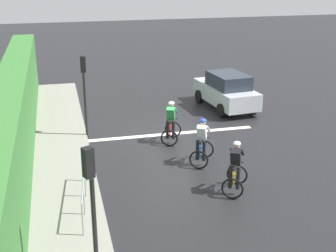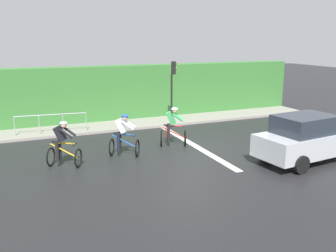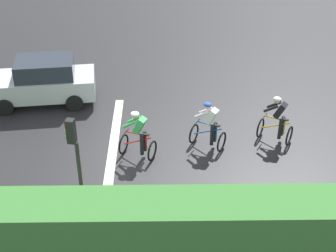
# 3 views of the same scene
# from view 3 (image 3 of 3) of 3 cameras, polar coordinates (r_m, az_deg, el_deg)

# --- Properties ---
(ground_plane) EXTENTS (80.00, 80.00, 0.00)m
(ground_plane) POSITION_cam_3_polar(r_m,az_deg,el_deg) (16.81, -5.27, -2.86)
(ground_plane) COLOR black
(road_marking_stop_line) EXTENTS (7.00, 0.30, 0.01)m
(road_marking_stop_line) POSITION_cam_3_polar(r_m,az_deg,el_deg) (16.83, -6.28, -2.85)
(road_marking_stop_line) COLOR silver
(road_marking_stop_line) RESTS_ON ground
(cyclist_lead) EXTENTS (1.13, 1.28, 1.66)m
(cyclist_lead) POSITION_cam_3_polar(r_m,az_deg,el_deg) (17.25, 12.24, 0.62)
(cyclist_lead) COLOR black
(cyclist_lead) RESTS_ON ground
(cyclist_second) EXTENTS (1.13, 1.28, 1.66)m
(cyclist_second) POSITION_cam_3_polar(r_m,az_deg,el_deg) (16.59, 4.67, -0.04)
(cyclist_second) COLOR black
(cyclist_second) RESTS_ON ground
(cyclist_mid) EXTENTS (1.04, 1.26, 1.66)m
(cyclist_mid) POSITION_cam_3_polar(r_m,az_deg,el_deg) (16.08, -3.36, -1.12)
(cyclist_mid) COLOR black
(cyclist_mid) RESTS_ON ground
(car_silver) EXTENTS (2.23, 4.26, 1.76)m
(car_silver) POSITION_cam_3_polar(r_m,az_deg,el_deg) (19.81, -14.08, 4.92)
(car_silver) COLOR #B7BCC1
(car_silver) RESTS_ON ground
(traffic_light_near_crossing) EXTENTS (0.23, 0.31, 3.34)m
(traffic_light_near_crossing) POSITION_cam_3_polar(r_m,az_deg,el_deg) (12.80, -10.38, -3.60)
(traffic_light_near_crossing) COLOR black
(traffic_light_near_crossing) RESTS_ON ground
(pedestrian_railing_kerbside) EXTENTS (0.38, 3.23, 1.03)m
(pedestrian_railing_kerbside) POSITION_cam_3_polar(r_m,az_deg,el_deg) (13.65, 15.83, -9.54)
(pedestrian_railing_kerbside) COLOR #999EA3
(pedestrian_railing_kerbside) RESTS_ON ground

